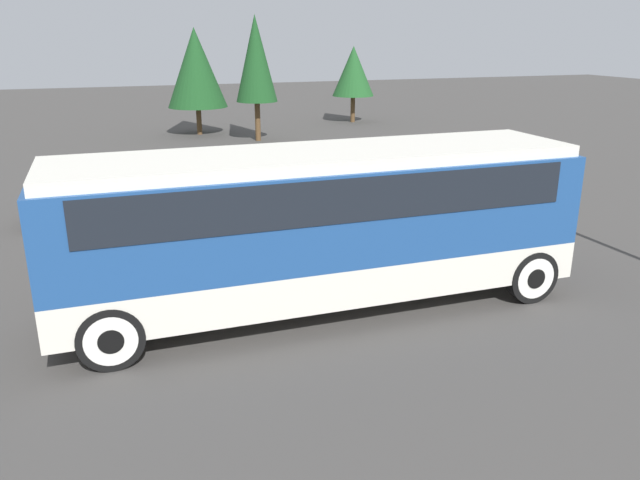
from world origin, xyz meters
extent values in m
plane|color=#423F3D|center=(0.00, 0.00, 0.00)|extent=(120.00, 120.00, 0.00)
cube|color=silver|center=(0.00, 0.00, 0.87)|extent=(10.39, 2.56, 0.77)
cube|color=navy|center=(0.00, 0.00, 2.15)|extent=(10.39, 2.56, 1.80)
cube|color=black|center=(0.00, 0.00, 2.60)|extent=(9.14, 2.60, 0.81)
cube|color=silver|center=(0.00, 0.00, 3.16)|extent=(10.18, 2.36, 0.22)
cube|color=navy|center=(5.04, 0.00, 1.89)|extent=(0.36, 2.46, 2.06)
cylinder|color=black|center=(4.29, -1.17, 0.56)|extent=(1.13, 0.28, 1.13)
cylinder|color=silver|center=(4.29, -1.17, 0.56)|extent=(0.88, 0.30, 0.88)
cylinder|color=black|center=(4.29, -1.17, 0.56)|extent=(0.43, 0.32, 0.43)
cylinder|color=black|center=(4.29, 1.17, 0.56)|extent=(1.13, 0.28, 1.13)
cylinder|color=silver|center=(4.29, 1.17, 0.56)|extent=(0.88, 0.30, 0.88)
cylinder|color=black|center=(4.29, 1.17, 0.56)|extent=(0.43, 0.32, 0.43)
cylinder|color=black|center=(-4.12, -1.17, 0.56)|extent=(1.13, 0.28, 1.13)
cylinder|color=silver|center=(-4.12, -1.17, 0.56)|extent=(0.88, 0.30, 0.88)
cylinder|color=black|center=(-4.12, -1.17, 0.56)|extent=(0.43, 0.32, 0.43)
cylinder|color=black|center=(-4.12, 1.17, 0.56)|extent=(1.13, 0.28, 1.13)
cylinder|color=silver|center=(-4.12, 1.17, 0.56)|extent=(0.88, 0.30, 0.88)
cylinder|color=black|center=(-4.12, 1.17, 0.56)|extent=(0.43, 0.32, 0.43)
cube|color=#BCBCC1|center=(-4.16, 8.25, 0.58)|extent=(4.23, 1.74, 0.63)
cube|color=black|center=(-4.33, 8.25, 1.17)|extent=(2.20, 1.56, 0.55)
cylinder|color=black|center=(-2.54, 7.47, 0.35)|extent=(0.71, 0.22, 0.71)
cylinder|color=black|center=(-2.54, 7.47, 0.35)|extent=(0.27, 0.26, 0.27)
cylinder|color=black|center=(-2.54, 9.03, 0.35)|extent=(0.71, 0.22, 0.71)
cylinder|color=black|center=(-2.54, 9.03, 0.35)|extent=(0.27, 0.26, 0.27)
cylinder|color=black|center=(-5.78, 7.47, 0.35)|extent=(0.71, 0.22, 0.71)
cylinder|color=black|center=(-5.78, 7.47, 0.35)|extent=(0.27, 0.26, 0.27)
cylinder|color=black|center=(-5.78, 9.03, 0.35)|extent=(0.71, 0.22, 0.71)
cylinder|color=black|center=(-5.78, 9.03, 0.35)|extent=(0.27, 0.26, 0.27)
cube|color=#2D5638|center=(0.56, 8.63, 0.52)|extent=(4.44, 1.81, 0.58)
cube|color=black|center=(0.38, 8.63, 1.07)|extent=(2.31, 1.63, 0.52)
cylinder|color=black|center=(2.34, 7.81, 0.31)|extent=(0.62, 0.22, 0.62)
cylinder|color=black|center=(2.34, 7.81, 0.31)|extent=(0.23, 0.26, 0.23)
cylinder|color=black|center=(2.34, 9.45, 0.31)|extent=(0.62, 0.22, 0.62)
cylinder|color=black|center=(2.34, 9.45, 0.31)|extent=(0.23, 0.26, 0.23)
cylinder|color=black|center=(-1.23, 7.81, 0.31)|extent=(0.62, 0.22, 0.62)
cylinder|color=black|center=(-1.23, 7.81, 0.31)|extent=(0.23, 0.26, 0.23)
cylinder|color=black|center=(-1.23, 9.45, 0.31)|extent=(0.62, 0.22, 0.62)
cylinder|color=black|center=(-1.23, 9.45, 0.31)|extent=(0.23, 0.26, 0.23)
cylinder|color=brown|center=(3.89, 21.00, 1.02)|extent=(0.28, 0.28, 2.03)
cone|color=#19471E|center=(3.89, 21.00, 4.18)|extent=(2.12, 2.12, 4.29)
cylinder|color=brown|center=(1.30, 24.18, 0.76)|extent=(0.28, 0.28, 1.51)
cone|color=#19471E|center=(1.30, 24.18, 3.62)|extent=(3.25, 3.25, 4.20)
cylinder|color=brown|center=(11.33, 26.08, 0.82)|extent=(0.28, 0.28, 1.64)
cone|color=#1E5123|center=(11.33, 26.08, 3.15)|extent=(2.60, 2.60, 3.02)
camera|label=1|loc=(-3.90, -11.17, 5.41)|focal=35.00mm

